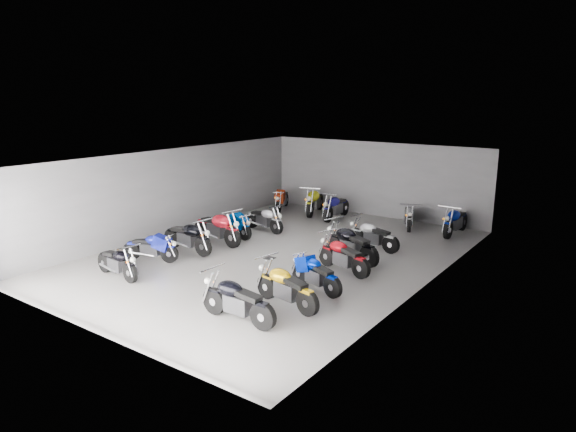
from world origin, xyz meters
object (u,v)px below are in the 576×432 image
(drain_grate, at_px, (270,258))
(motorcycle_back_b, at_px, (315,201))
(motorcycle_left_a, at_px, (117,262))
(motorcycle_left_f, at_px, (264,219))
(motorcycle_left_e, at_px, (233,224))
(motorcycle_back_a, at_px, (282,199))
(motorcycle_right_c, at_px, (315,274))
(motorcycle_back_e, at_px, (409,216))
(motorcycle_back_c, at_px, (336,207))
(motorcycle_back_f, at_px, (455,221))
(motorcycle_left_c, at_px, (188,237))
(motorcycle_right_a, at_px, (237,301))
(motorcycle_right_d, at_px, (343,256))
(motorcycle_right_f, at_px, (373,236))
(motorcycle_right_b, at_px, (286,287))
(motorcycle_left_d, at_px, (217,228))
(motorcycle_right_e, at_px, (350,244))
(motorcycle_left_b, at_px, (151,247))

(drain_grate, relative_size, motorcycle_back_b, 0.14)
(motorcycle_left_a, xyz_separation_m, motorcycle_left_f, (0.24, 6.56, 0.01))
(motorcycle_left_e, height_order, motorcycle_back_a, motorcycle_back_a)
(drain_grate, distance_m, motorcycle_right_c, 3.10)
(motorcycle_back_e, bearing_deg, motorcycle_back_c, -17.89)
(drain_grate, relative_size, motorcycle_back_f, 0.14)
(motorcycle_left_c, relative_size, motorcycle_right_a, 1.04)
(motorcycle_back_c, bearing_deg, motorcycle_back_e, -177.13)
(motorcycle_right_d, height_order, motorcycle_back_c, motorcycle_back_c)
(motorcycle_left_a, relative_size, motorcycle_right_f, 0.97)
(motorcycle_left_c, distance_m, motorcycle_right_c, 5.33)
(motorcycle_back_a, bearing_deg, motorcycle_right_f, 129.15)
(drain_grate, bearing_deg, motorcycle_left_c, -157.91)
(motorcycle_left_f, bearing_deg, motorcycle_right_c, 59.11)
(motorcycle_right_b, relative_size, motorcycle_right_c, 1.11)
(motorcycle_back_f, bearing_deg, motorcycle_back_e, 3.47)
(drain_grate, xyz_separation_m, motorcycle_right_b, (2.68, -2.84, 0.50))
(motorcycle_left_d, relative_size, motorcycle_right_e, 1.07)
(motorcycle_left_b, relative_size, motorcycle_back_e, 0.97)
(motorcycle_back_b, bearing_deg, motorcycle_left_c, 69.57)
(drain_grate, distance_m, motorcycle_left_c, 2.88)
(motorcycle_left_e, xyz_separation_m, motorcycle_back_e, (4.80, 5.05, -0.00))
(motorcycle_right_e, bearing_deg, motorcycle_back_b, 59.57)
(motorcycle_left_c, relative_size, motorcycle_back_c, 1.01)
(motorcycle_right_e, relative_size, motorcycle_back_f, 1.01)
(motorcycle_right_f, bearing_deg, motorcycle_back_b, 60.39)
(motorcycle_left_f, relative_size, motorcycle_right_a, 0.93)
(drain_grate, distance_m, motorcycle_back_f, 7.50)
(motorcycle_left_e, distance_m, motorcycle_back_c, 4.98)
(motorcycle_back_b, bearing_deg, motorcycle_right_a, 95.93)
(motorcycle_left_b, relative_size, motorcycle_right_c, 0.96)
(motorcycle_left_d, bearing_deg, motorcycle_left_b, 0.72)
(motorcycle_left_b, relative_size, motorcycle_back_a, 0.95)
(motorcycle_back_a, height_order, motorcycle_back_c, motorcycle_back_c)
(motorcycle_left_c, height_order, motorcycle_back_c, motorcycle_left_c)
(motorcycle_left_c, height_order, motorcycle_back_a, motorcycle_left_c)
(motorcycle_right_b, bearing_deg, motorcycle_back_e, 14.68)
(motorcycle_left_b, distance_m, motorcycle_left_c, 1.37)
(motorcycle_left_c, height_order, motorcycle_left_d, motorcycle_left_d)
(motorcycle_left_f, xyz_separation_m, motorcycle_right_b, (4.93, -5.43, 0.03))
(motorcycle_left_f, bearing_deg, motorcycle_back_e, 138.91)
(motorcycle_right_a, distance_m, motorcycle_right_f, 7.05)
(drain_grate, xyz_separation_m, motorcycle_back_a, (-3.97, 6.12, 0.48))
(motorcycle_right_f, distance_m, motorcycle_back_c, 4.48)
(motorcycle_left_c, xyz_separation_m, motorcycle_right_b, (5.31, -1.77, -0.02))
(motorcycle_back_a, xyz_separation_m, motorcycle_back_e, (6.09, 0.17, -0.01))
(motorcycle_right_c, distance_m, motorcycle_back_b, 9.16)
(motorcycle_back_b, bearing_deg, motorcycle_right_c, 105.15)
(motorcycle_right_b, relative_size, motorcycle_right_f, 1.05)
(motorcycle_right_c, relative_size, motorcycle_back_f, 0.86)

